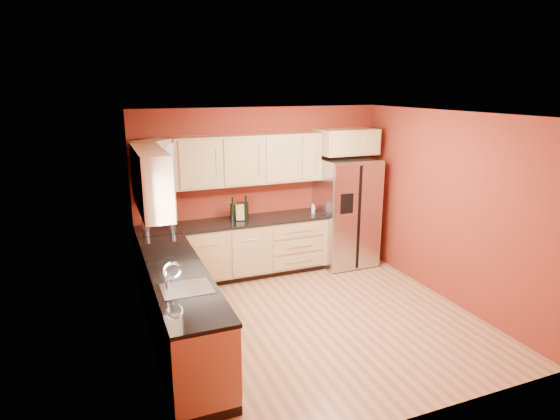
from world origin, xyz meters
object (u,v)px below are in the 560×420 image
at_px(refrigerator, 346,212).
at_px(knife_block, 240,212).
at_px(canister_left, 146,224).
at_px(soap_dispenser, 313,208).
at_px(wine_bottle_a, 233,209).

height_order(refrigerator, knife_block, refrigerator).
xyz_separation_m(canister_left, soap_dispenser, (2.61, -0.05, -0.01)).
relative_size(refrigerator, wine_bottle_a, 4.97).
height_order(canister_left, wine_bottle_a, wine_bottle_a).
distance_m(knife_block, soap_dispenser, 1.21).
bearing_deg(knife_block, canister_left, -167.40).
bearing_deg(canister_left, wine_bottle_a, 1.82).
distance_m(refrigerator, wine_bottle_a, 1.92).
relative_size(refrigerator, knife_block, 7.30).
xyz_separation_m(wine_bottle_a, knife_block, (0.11, -0.02, -0.06)).
height_order(refrigerator, canister_left, refrigerator).
xyz_separation_m(refrigerator, wine_bottle_a, (-1.90, 0.11, 0.21)).
height_order(knife_block, soap_dispenser, knife_block).
relative_size(canister_left, wine_bottle_a, 0.51).
xyz_separation_m(canister_left, wine_bottle_a, (1.30, 0.04, 0.09)).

